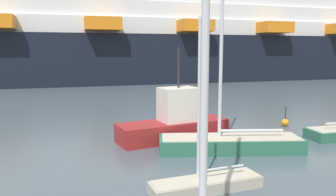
% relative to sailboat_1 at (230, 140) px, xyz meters
% --- Properties ---
extents(sailboat_1, '(7.65, 3.79, 12.19)m').
position_rel_sailboat_1_xyz_m(sailboat_1, '(0.00, 0.00, 0.00)').
color(sailboat_1, '#2D6B51').
rests_on(sailboat_1, ground_plane).
extents(sailboat_2, '(4.38, 1.32, 6.40)m').
position_rel_sailboat_1_xyz_m(sailboat_2, '(-3.22, -4.10, -0.27)').
color(sailboat_2, '#BCB29E').
rests_on(sailboat_2, ground_plane).
extents(fishing_boat_0, '(6.87, 3.03, 5.39)m').
position_rel_sailboat_1_xyz_m(fishing_boat_0, '(-1.98, 3.13, 0.44)').
color(fishing_boat_0, maroon).
rests_on(fishing_boat_0, ground_plane).
extents(channel_buoy_1, '(0.51, 0.51, 1.40)m').
position_rel_sailboat_1_xyz_m(channel_buoy_1, '(6.41, 3.96, -0.32)').
color(channel_buoy_1, orange).
rests_on(channel_buoy_1, ground_plane).
extents(cruise_ship, '(139.65, 24.67, 27.15)m').
position_rel_sailboat_1_xyz_m(cruise_ship, '(11.46, 42.86, 8.15)').
color(cruise_ship, black).
rests_on(cruise_ship, ground_plane).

